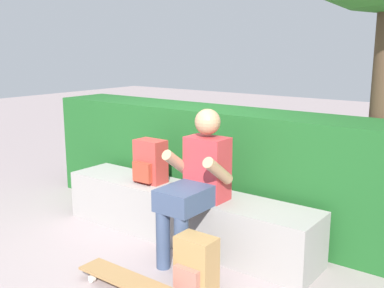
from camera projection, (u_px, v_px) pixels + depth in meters
The scene contains 7 objects.
ground_plane at pixel (164, 248), 3.91m from camera, with size 24.00×24.00×0.00m, color gray.
bench_main at pixel (183, 214), 4.07m from camera, with size 2.50×0.48×0.46m.
person_skater at pixel (197, 180), 3.63m from camera, with size 0.49×0.62×1.21m.
skateboard_near_person at pixel (126, 280), 3.24m from camera, with size 0.80×0.20×0.09m.
backpack_on_bench at pixel (150, 162), 4.20m from camera, with size 0.28×0.23×0.40m.
backpack_on_ground at pixel (196, 265), 3.20m from camera, with size 0.28×0.23×0.40m.
hedge_row at pixel (227, 165), 4.48m from camera, with size 4.24×0.61×1.11m.
Camera 1 is at (2.39, -2.76, 1.69)m, focal length 42.68 mm.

